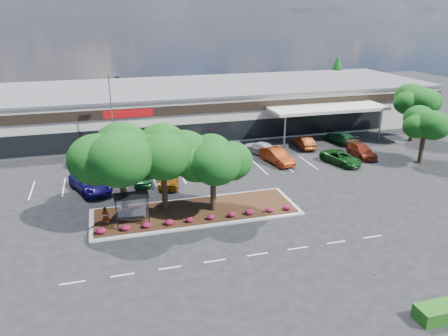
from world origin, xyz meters
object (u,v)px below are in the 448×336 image
object	(u,v)px
survey_stake	(373,277)
car_0	(90,183)
car_1	(112,170)
light_pole	(113,123)

from	to	relation	value
survey_stake	car_0	distance (m)	27.61
survey_stake	car_0	xyz separation A→B (m)	(-17.49, 21.36, 0.21)
car_1	light_pole	bearing A→B (deg)	89.73
survey_stake	car_1	world-z (taller)	car_1
light_pole	car_1	distance (m)	7.38
car_0	car_1	size ratio (longest dim) A/B	1.05
light_pole	car_0	bearing A→B (deg)	-107.06
light_pole	survey_stake	xyz separation A→B (m)	(14.58, -30.86, -3.74)
survey_stake	car_1	distance (m)	28.83
car_0	light_pole	bearing A→B (deg)	52.03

